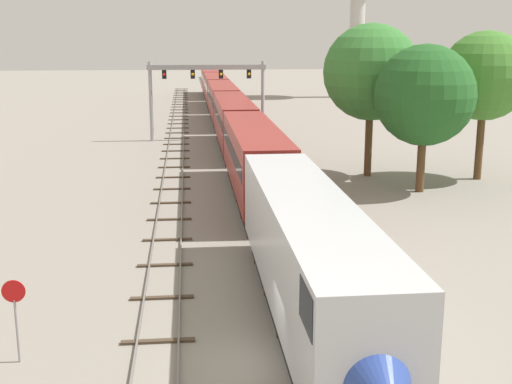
# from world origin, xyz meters

# --- Properties ---
(ground_plane) EXTENTS (400.00, 400.00, 0.00)m
(ground_plane) POSITION_xyz_m (0.00, 0.00, 0.00)
(ground_plane) COLOR gray
(track_main) EXTENTS (2.60, 200.00, 0.16)m
(track_main) POSITION_xyz_m (2.00, 60.00, 0.07)
(track_main) COLOR slate
(track_main) RESTS_ON ground
(track_near) EXTENTS (2.60, 160.00, 0.16)m
(track_near) POSITION_xyz_m (-3.50, 40.00, 0.07)
(track_near) COLOR slate
(track_near) RESTS_ON ground
(passenger_train) EXTENTS (3.04, 117.76, 4.80)m
(passenger_train) POSITION_xyz_m (2.00, 52.51, 2.61)
(passenger_train) COLOR silver
(passenger_train) RESTS_ON ground
(signal_gantry) EXTENTS (12.10, 0.49, 8.08)m
(signal_gantry) POSITION_xyz_m (-0.25, 48.72, 5.91)
(signal_gantry) COLOR #999BA0
(signal_gantry) RESTS_ON ground
(stop_sign) EXTENTS (0.76, 0.08, 2.88)m
(stop_sign) POSITION_xyz_m (-8.00, 1.03, 1.87)
(stop_sign) COLOR gray
(stop_sign) RESTS_ON ground
(trackside_tree_left) EXTENTS (7.22, 7.22, 11.52)m
(trackside_tree_left) POSITION_xyz_m (11.46, 29.29, 7.89)
(trackside_tree_left) COLOR brown
(trackside_tree_left) RESTS_ON ground
(trackside_tree_mid) EXTENTS (6.51, 6.51, 10.97)m
(trackside_tree_mid) POSITION_xyz_m (19.41, 27.25, 7.68)
(trackside_tree_mid) COLOR brown
(trackside_tree_mid) RESTS_ON ground
(trackside_tree_right) EXTENTS (6.82, 6.82, 10.07)m
(trackside_tree_right) POSITION_xyz_m (13.64, 23.67, 6.64)
(trackside_tree_right) COLOR brown
(trackside_tree_right) RESTS_ON ground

